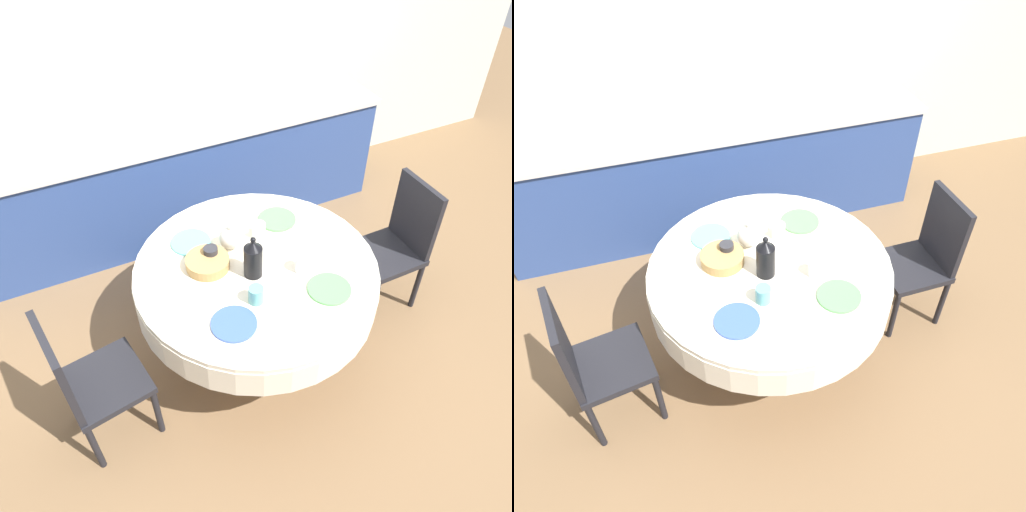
# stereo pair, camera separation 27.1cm
# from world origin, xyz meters

# --- Properties ---
(ground_plane) EXTENTS (12.00, 12.00, 0.00)m
(ground_plane) POSITION_xyz_m (0.00, 0.00, 0.00)
(ground_plane) COLOR brown
(wall_back) EXTENTS (7.00, 0.05, 2.60)m
(wall_back) POSITION_xyz_m (0.00, 1.76, 1.30)
(wall_back) COLOR beige
(wall_back) RESTS_ON ground_plane
(kitchen_counter) EXTENTS (3.24, 0.64, 0.88)m
(kitchen_counter) POSITION_xyz_m (0.00, 1.42, 0.44)
(kitchen_counter) COLOR #2D4784
(kitchen_counter) RESTS_ON ground_plane
(dining_table) EXTENTS (1.37, 1.37, 0.72)m
(dining_table) POSITION_xyz_m (0.00, 0.00, 0.60)
(dining_table) COLOR tan
(dining_table) RESTS_ON ground_plane
(chair_left) EXTENTS (0.40, 0.40, 0.92)m
(chair_left) POSITION_xyz_m (1.03, 0.01, 0.50)
(chair_left) COLOR black
(chair_left) RESTS_ON ground_plane
(chair_right) EXTENTS (0.46, 0.46, 0.92)m
(chair_right) POSITION_xyz_m (-1.02, -0.17, 0.50)
(chair_right) COLOR black
(chair_right) RESTS_ON ground_plane
(plate_near_left) EXTENTS (0.23, 0.23, 0.01)m
(plate_near_left) POSITION_xyz_m (-0.28, -0.32, 0.73)
(plate_near_left) COLOR #3856AD
(plate_near_left) RESTS_ON dining_table
(cup_near_left) EXTENTS (0.08, 0.08, 0.10)m
(cup_near_left) POSITION_xyz_m (-0.11, -0.23, 0.77)
(cup_near_left) COLOR #5BA39E
(cup_near_left) RESTS_ON dining_table
(plate_near_right) EXTENTS (0.23, 0.23, 0.01)m
(plate_near_right) POSITION_xyz_m (0.27, -0.33, 0.73)
(plate_near_right) COLOR #5BA85B
(plate_near_right) RESTS_ON dining_table
(cup_near_right) EXTENTS (0.08, 0.08, 0.10)m
(cup_near_right) POSITION_xyz_m (0.22, -0.14, 0.77)
(cup_near_right) COLOR white
(cup_near_right) RESTS_ON dining_table
(plate_far_left) EXTENTS (0.23, 0.23, 0.01)m
(plate_far_left) POSITION_xyz_m (-0.26, 0.34, 0.73)
(plate_far_left) COLOR #60BCB7
(plate_far_left) RESTS_ON dining_table
(cup_far_left) EXTENTS (0.08, 0.08, 0.10)m
(cup_far_left) POSITION_xyz_m (-0.21, 0.15, 0.77)
(cup_far_left) COLOR #28282D
(cup_far_left) RESTS_ON dining_table
(plate_far_right) EXTENTS (0.23, 0.23, 0.01)m
(plate_far_right) POSITION_xyz_m (0.29, 0.31, 0.73)
(plate_far_right) COLOR #5BA85B
(plate_far_right) RESTS_ON dining_table
(cup_far_right) EXTENTS (0.08, 0.08, 0.10)m
(cup_far_right) POSITION_xyz_m (0.12, 0.22, 0.77)
(cup_far_right) COLOR white
(cup_far_right) RESTS_ON dining_table
(coffee_carafe) EXTENTS (0.10, 0.10, 0.26)m
(coffee_carafe) POSITION_xyz_m (-0.04, -0.05, 0.84)
(coffee_carafe) COLOR black
(coffee_carafe) RESTS_ON dining_table
(teapot) EXTENTS (0.18, 0.13, 0.17)m
(teapot) POSITION_xyz_m (-0.06, 0.20, 0.80)
(teapot) COLOR silver
(teapot) RESTS_ON dining_table
(bread_basket) EXTENTS (0.24, 0.24, 0.06)m
(bread_basket) POSITION_xyz_m (-0.24, 0.11, 0.75)
(bread_basket) COLOR #AD844C
(bread_basket) RESTS_ON dining_table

